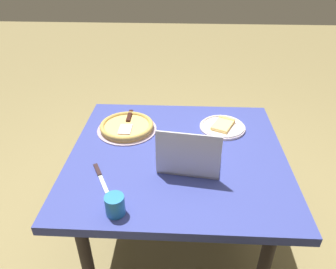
{
  "coord_description": "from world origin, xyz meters",
  "views": [
    {
      "loc": [
        -1.34,
        -0.02,
        1.7
      ],
      "look_at": [
        0.03,
        0.05,
        0.82
      ],
      "focal_mm": 33.64,
      "sensor_mm": 36.0,
      "label": 1
    }
  ],
  "objects": [
    {
      "name": "pizza_plate",
      "position": [
        0.26,
        -0.26,
        0.75
      ],
      "size": [
        0.27,
        0.27,
        0.04
      ],
      "color": "white",
      "rests_on": "dining_table"
    },
    {
      "name": "laptop",
      "position": [
        -0.12,
        -0.06,
        0.78
      ],
      "size": [
        0.26,
        0.32,
        0.24
      ],
      "color": "#B8B7C5",
      "rests_on": "dining_table"
    },
    {
      "name": "ground_plane",
      "position": [
        0.0,
        0.0,
        0.0
      ],
      "size": [
        12.0,
        12.0,
        0.0
      ],
      "primitive_type": "plane",
      "color": "olive"
    },
    {
      "name": "drink_cup",
      "position": [
        -0.44,
        0.24,
        0.78
      ],
      "size": [
        0.08,
        0.08,
        0.09
      ],
      "color": "#226DAD",
      "rests_on": "dining_table"
    },
    {
      "name": "table_knife",
      "position": [
        -0.21,
        0.36,
        0.74
      ],
      "size": [
        0.2,
        0.12,
        0.01
      ],
      "color": "#B1C4BF",
      "rests_on": "dining_table"
    },
    {
      "name": "dining_table",
      "position": [
        0.0,
        0.0,
        0.65
      ],
      "size": [
        1.06,
        1.12,
        0.73
      ],
      "color": "navy",
      "rests_on": "ground_plane"
    },
    {
      "name": "pizza_tray",
      "position": [
        0.21,
        0.3,
        0.75
      ],
      "size": [
        0.35,
        0.35,
        0.04
      ],
      "color": "#A793A7",
      "rests_on": "dining_table"
    }
  ]
}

